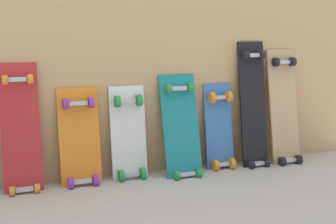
{
  "coord_description": "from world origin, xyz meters",
  "views": [
    {
      "loc": [
        -0.95,
        -2.58,
        0.88
      ],
      "look_at": [
        0.0,
        -0.07,
        0.4
      ],
      "focal_mm": 49.06,
      "sensor_mm": 36.0,
      "label": 1
    }
  ],
  "objects_px": {
    "skateboard_white": "(129,137)",
    "skateboard_red": "(21,134)",
    "skateboard_blue": "(220,131)",
    "skateboard_natural": "(284,111)",
    "skateboard_teal": "(181,131)",
    "skateboard_orange": "(80,142)",
    "skateboard_black": "(254,110)"
  },
  "relations": [
    {
      "from": "skateboard_white",
      "to": "skateboard_black",
      "type": "height_order",
      "value": "skateboard_black"
    },
    {
      "from": "skateboard_blue",
      "to": "skateboard_natural",
      "type": "xyz_separation_m",
      "value": [
        0.46,
        -0.03,
        0.1
      ]
    },
    {
      "from": "skateboard_blue",
      "to": "skateboard_natural",
      "type": "relative_size",
      "value": 0.74
    },
    {
      "from": "skateboard_white",
      "to": "skateboard_teal",
      "type": "distance_m",
      "value": 0.32
    },
    {
      "from": "skateboard_red",
      "to": "skateboard_teal",
      "type": "xyz_separation_m",
      "value": [
        0.93,
        -0.04,
        -0.05
      ]
    },
    {
      "from": "skateboard_orange",
      "to": "skateboard_natural",
      "type": "height_order",
      "value": "skateboard_natural"
    },
    {
      "from": "skateboard_white",
      "to": "skateboard_black",
      "type": "bearing_deg",
      "value": -1.61
    },
    {
      "from": "skateboard_white",
      "to": "skateboard_red",
      "type": "bearing_deg",
      "value": -179.09
    },
    {
      "from": "skateboard_red",
      "to": "skateboard_blue",
      "type": "bearing_deg",
      "value": 0.13
    },
    {
      "from": "skateboard_blue",
      "to": "skateboard_black",
      "type": "height_order",
      "value": "skateboard_black"
    },
    {
      "from": "skateboard_blue",
      "to": "skateboard_natural",
      "type": "distance_m",
      "value": 0.48
    },
    {
      "from": "skateboard_blue",
      "to": "skateboard_black",
      "type": "bearing_deg",
      "value": -4.02
    },
    {
      "from": "skateboard_teal",
      "to": "skateboard_red",
      "type": "bearing_deg",
      "value": 177.63
    },
    {
      "from": "skateboard_white",
      "to": "skateboard_black",
      "type": "relative_size",
      "value": 0.7
    },
    {
      "from": "skateboard_orange",
      "to": "skateboard_teal",
      "type": "xyz_separation_m",
      "value": [
        0.61,
        -0.04,
        0.02
      ]
    },
    {
      "from": "skateboard_red",
      "to": "skateboard_orange",
      "type": "xyz_separation_m",
      "value": [
        0.32,
        0.0,
        -0.07
      ]
    },
    {
      "from": "skateboard_natural",
      "to": "skateboard_teal",
      "type": "bearing_deg",
      "value": -178.84
    },
    {
      "from": "skateboard_red",
      "to": "skateboard_blue",
      "type": "height_order",
      "value": "skateboard_red"
    },
    {
      "from": "skateboard_teal",
      "to": "skateboard_white",
      "type": "bearing_deg",
      "value": 171.4
    },
    {
      "from": "skateboard_red",
      "to": "skateboard_natural",
      "type": "xyz_separation_m",
      "value": [
        1.68,
        -0.02,
        0.03
      ]
    },
    {
      "from": "skateboard_orange",
      "to": "skateboard_teal",
      "type": "distance_m",
      "value": 0.61
    },
    {
      "from": "skateboard_red",
      "to": "skateboard_blue",
      "type": "distance_m",
      "value": 1.21
    },
    {
      "from": "skateboard_red",
      "to": "skateboard_white",
      "type": "height_order",
      "value": "skateboard_red"
    },
    {
      "from": "skateboard_white",
      "to": "skateboard_blue",
      "type": "relative_size",
      "value": 1.02
    },
    {
      "from": "skateboard_black",
      "to": "skateboard_natural",
      "type": "xyz_separation_m",
      "value": [
        0.23,
        -0.01,
        -0.02
      ]
    },
    {
      "from": "skateboard_teal",
      "to": "skateboard_blue",
      "type": "xyz_separation_m",
      "value": [
        0.28,
        0.04,
        -0.03
      ]
    },
    {
      "from": "skateboard_red",
      "to": "skateboard_white",
      "type": "distance_m",
      "value": 0.61
    },
    {
      "from": "skateboard_red",
      "to": "skateboard_orange",
      "type": "bearing_deg",
      "value": 0.02
    },
    {
      "from": "skateboard_orange",
      "to": "skateboard_natural",
      "type": "xyz_separation_m",
      "value": [
        1.36,
        -0.02,
        0.1
      ]
    },
    {
      "from": "skateboard_natural",
      "to": "skateboard_blue",
      "type": "bearing_deg",
      "value": 176.77
    },
    {
      "from": "skateboard_white",
      "to": "skateboard_natural",
      "type": "relative_size",
      "value": 0.75
    },
    {
      "from": "skateboard_orange",
      "to": "skateboard_black",
      "type": "xyz_separation_m",
      "value": [
        1.13,
        -0.01,
        0.12
      ]
    }
  ]
}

